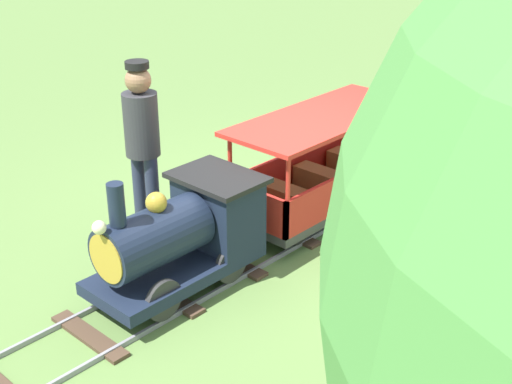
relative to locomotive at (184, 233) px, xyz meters
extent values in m
plane|color=#608442|center=(0.00, -1.19, -0.48)|extent=(60.00, 60.00, 0.00)
cube|color=gray|center=(-0.26, -0.85, -0.46)|extent=(0.03, 5.70, 0.04)
cube|color=gray|center=(0.26, -0.85, -0.46)|extent=(0.03, 5.70, 0.04)
cube|color=#4C3828|center=(0.00, -3.35, -0.47)|extent=(0.76, 0.14, 0.03)
cube|color=#4C3828|center=(0.00, -2.63, -0.47)|extent=(0.76, 0.14, 0.03)
cube|color=#4C3828|center=(0.00, -1.92, -0.47)|extent=(0.76, 0.14, 0.03)
cube|color=#4C3828|center=(0.00, -1.21, -0.47)|extent=(0.76, 0.14, 0.03)
cube|color=#4C3828|center=(0.00, -0.50, -0.47)|extent=(0.76, 0.14, 0.03)
cube|color=#4C3828|center=(0.00, 0.22, -0.47)|extent=(0.76, 0.14, 0.03)
cube|color=#4C3828|center=(0.00, 0.93, -0.47)|extent=(0.76, 0.14, 0.03)
cube|color=#192338|center=(0.00, 0.10, -0.27)|extent=(0.64, 1.40, 0.10)
cylinder|color=#192338|center=(0.00, 0.30, 0.08)|extent=(0.44, 0.85, 0.44)
cylinder|color=#B7932D|center=(0.00, 0.72, 0.08)|extent=(0.37, 0.02, 0.37)
cylinder|color=#192338|center=(0.00, 0.59, 0.46)|extent=(0.12, 0.12, 0.32)
sphere|color=#B7932D|center=(0.00, 0.25, 0.35)|extent=(0.16, 0.16, 0.16)
cube|color=#192338|center=(0.00, -0.38, 0.05)|extent=(0.64, 0.45, 0.55)
cube|color=black|center=(0.00, -0.38, 0.35)|extent=(0.72, 0.53, 0.04)
sphere|color=#F2EAB2|center=(0.00, 0.75, 0.34)|extent=(0.10, 0.10, 0.10)
cylinder|color=#2D2D2D|center=(-0.26, 0.45, -0.28)|extent=(0.05, 0.32, 0.32)
cylinder|color=#2D2D2D|center=(0.26, 0.45, -0.28)|extent=(0.05, 0.32, 0.32)
cylinder|color=#2D2D2D|center=(-0.26, -0.25, -0.28)|extent=(0.05, 0.32, 0.32)
cylinder|color=#2D2D2D|center=(0.26, -0.25, -0.28)|extent=(0.05, 0.32, 0.32)
cube|color=#3F3F3F|center=(0.00, -1.75, -0.30)|extent=(0.72, 1.90, 0.08)
cube|color=red|center=(-0.34, -1.75, -0.09)|extent=(0.04, 1.90, 0.35)
cube|color=red|center=(0.34, -1.75, -0.09)|extent=(0.04, 1.90, 0.35)
cube|color=red|center=(0.00, -0.82, -0.09)|extent=(0.72, 0.04, 0.35)
cube|color=red|center=(0.00, -2.68, -0.09)|extent=(0.72, 0.04, 0.35)
cylinder|color=red|center=(-0.33, -0.85, 0.11)|extent=(0.04, 0.04, 0.75)
cylinder|color=red|center=(0.33, -0.85, 0.11)|extent=(0.04, 0.04, 0.75)
cylinder|color=red|center=(-0.33, -2.65, 0.11)|extent=(0.04, 0.04, 0.75)
cylinder|color=red|center=(0.33, -2.65, 0.11)|extent=(0.04, 0.04, 0.75)
cube|color=red|center=(0.00, -1.75, 0.51)|extent=(0.82, 2.00, 0.04)
cube|color=olive|center=(0.00, -2.29, -0.14)|extent=(0.56, 0.20, 0.24)
cube|color=olive|center=(0.00, -1.75, -0.14)|extent=(0.56, 0.20, 0.24)
cube|color=olive|center=(0.00, -1.22, -0.14)|extent=(0.56, 0.20, 0.24)
cylinder|color=#262626|center=(-0.26, -1.09, -0.32)|extent=(0.04, 0.24, 0.24)
cylinder|color=#262626|center=(0.26, -1.09, -0.32)|extent=(0.04, 0.24, 0.24)
cylinder|color=#262626|center=(-0.26, -2.42, -0.32)|extent=(0.04, 0.24, 0.24)
cylinder|color=#262626|center=(0.26, -2.42, -0.32)|extent=(0.04, 0.24, 0.24)
cylinder|color=#282D47|center=(0.79, -0.34, -0.08)|extent=(0.12, 0.12, 0.80)
cylinder|color=#282D47|center=(0.97, -0.34, -0.08)|extent=(0.12, 0.12, 0.80)
cylinder|color=#333338|center=(0.88, -0.34, 0.59)|extent=(0.30, 0.30, 0.55)
sphere|color=#936B4C|center=(0.88, -0.34, 0.98)|extent=(0.22, 0.22, 0.22)
cylinder|color=black|center=(0.88, -0.34, 1.11)|extent=(0.20, 0.20, 0.06)
camera|label=1|loc=(-3.63, 3.11, 2.55)|focal=48.76mm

